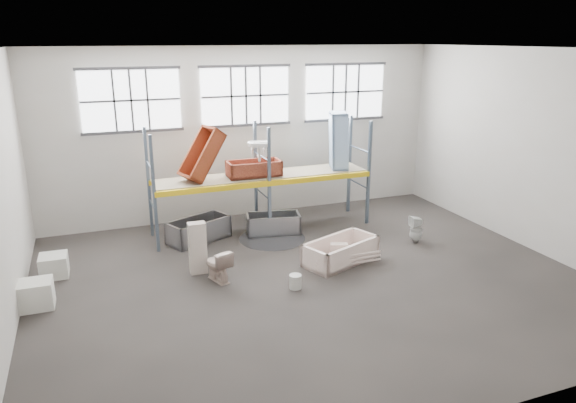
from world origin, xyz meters
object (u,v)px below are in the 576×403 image
bathtub_beige (341,251)px  steel_tub_right (273,224)px  cistern_tall (198,248)px  rust_tub_flat (254,168)px  carton_near (36,294)px  bucket (295,282)px  steel_tub_left (199,230)px  toilet_white (416,229)px  toilet_beige (218,265)px  blue_tub_upright (339,141)px

bathtub_beige → steel_tub_right: 2.61m
cistern_tall → bathtub_beige: bearing=-8.2°
rust_tub_flat → carton_near: size_ratio=2.20×
cistern_tall → steel_tub_right: size_ratio=0.83×
steel_tub_right → bucket: (-0.69, -3.41, -0.11)m
steel_tub_left → steel_tub_right: steel_tub_left is taller
bucket → carton_near: 5.29m
toilet_white → carton_near: 9.18m
carton_near → cistern_tall: bearing=8.1°
toilet_beige → rust_tub_flat: rust_tub_flat is taller
steel_tub_right → blue_tub_upright: (2.11, 0.33, 2.13)m
steel_tub_left → cistern_tall: bearing=-102.0°
toilet_white → steel_tub_right: bearing=-116.8°
rust_tub_flat → toilet_beige: bearing=-122.3°
bathtub_beige → rust_tub_flat: (-1.30, 2.75, 1.54)m
toilet_beige → steel_tub_right: toilet_beige is taller
toilet_beige → blue_tub_upright: (4.27, 2.76, 2.02)m
toilet_white → carton_near: size_ratio=1.10×
carton_near → steel_tub_right: bearing=21.8°
toilet_beige → toilet_white: (5.46, 0.41, -0.01)m
steel_tub_right → bucket: steel_tub_right is taller
steel_tub_right → rust_tub_flat: rust_tub_flat is taller
bathtub_beige → toilet_beige: (-3.02, 0.03, 0.10)m
carton_near → steel_tub_left: bearing=33.2°
blue_tub_upright → carton_near: (-7.98, -2.68, -2.11)m
steel_tub_left → blue_tub_upright: (4.16, 0.17, 2.09)m
bathtub_beige → blue_tub_upright: blue_tub_upright is taller
blue_tub_upright → steel_tub_left: bearing=-177.6°
toilet_beige → carton_near: 3.72m
toilet_beige → carton_near: size_ratio=1.14×
blue_tub_upright → carton_near: blue_tub_upright is taller
cistern_tall → rust_tub_flat: (2.04, 2.15, 1.21)m
cistern_tall → blue_tub_upright: blue_tub_upright is taller
bucket → steel_tub_right: bearing=78.6°
steel_tub_left → toilet_beige: bearing=-92.3°
steel_tub_right → rust_tub_flat: (-0.44, 0.29, 1.55)m
rust_tub_flat → steel_tub_left: bearing=-175.3°
rust_tub_flat → blue_tub_upright: 2.61m
bathtub_beige → toilet_beige: size_ratio=2.50×
rust_tub_flat → bucket: 4.06m
toilet_beige → steel_tub_left: 2.59m
toilet_white → bathtub_beige: bearing=-75.1°
steel_tub_right → rust_tub_flat: size_ratio=1.02×
toilet_white → cistern_tall: bearing=-86.9°
carton_near → bathtub_beige: bearing=-1.0°
bathtub_beige → toilet_beige: bearing=158.0°
steel_tub_left → bucket: (1.37, -3.57, -0.14)m
bathtub_beige → toilet_beige: toilet_beige is taller
carton_near → toilet_beige: bearing=-1.3°
steel_tub_left → carton_near: size_ratio=2.48×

